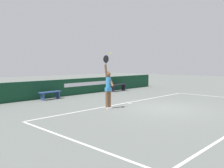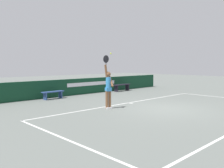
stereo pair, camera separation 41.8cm
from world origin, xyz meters
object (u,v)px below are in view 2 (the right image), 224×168
at_px(courtside_bench_near, 53,93).
at_px(courtside_bench_far, 122,86).
at_px(tennis_player, 108,87).
at_px(tennis_ball, 111,54).

height_order(courtside_bench_near, courtside_bench_far, courtside_bench_far).
bearing_deg(courtside_bench_near, tennis_player, -85.74).
xyz_separation_m(tennis_player, courtside_bench_near, (-0.32, 4.35, -0.66)).
relative_size(tennis_player, tennis_ball, 33.93).
bearing_deg(tennis_ball, courtside_bench_near, 93.95).
height_order(tennis_ball, courtside_bench_near, tennis_ball).
xyz_separation_m(courtside_bench_near, courtside_bench_far, (5.73, 0.00, 0.05)).
xyz_separation_m(tennis_player, tennis_ball, (-0.01, -0.18, 1.48)).
height_order(tennis_ball, courtside_bench_far, tennis_ball).
xyz_separation_m(tennis_ball, courtside_bench_far, (5.42, 4.53, -2.10)).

